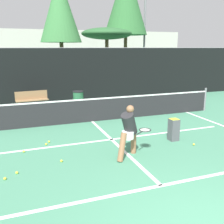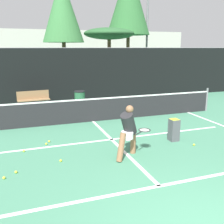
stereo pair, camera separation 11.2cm
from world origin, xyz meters
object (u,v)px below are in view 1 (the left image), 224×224
(trash_bin, at_px, (78,99))
(courtside_bench, at_px, (32,99))
(player_practicing, at_px, (129,130))
(parked_car, at_px, (102,81))
(ball_hopper, at_px, (174,129))

(trash_bin, bearing_deg, courtside_bench, 170.67)
(player_practicing, xyz_separation_m, parked_car, (3.04, 11.62, -0.16))
(player_practicing, height_order, parked_car, parked_car)
(trash_bin, relative_size, parked_car, 0.20)
(ball_hopper, xyz_separation_m, trash_bin, (-1.75, 5.80, 0.03))
(ball_hopper, distance_m, courtside_bench, 7.32)
(ball_hopper, bearing_deg, player_practicing, -160.09)
(ball_hopper, height_order, courtside_bench, courtside_bench)
(trash_bin, bearing_deg, parked_car, 60.29)
(parked_car, bearing_deg, trash_bin, -119.71)
(ball_hopper, xyz_separation_m, courtside_bench, (-3.94, 6.16, 0.09))
(trash_bin, bearing_deg, player_practicing, -90.94)
(courtside_bench, bearing_deg, parked_car, 38.20)
(trash_bin, distance_m, parked_car, 5.93)
(trash_bin, height_order, parked_car, parked_car)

